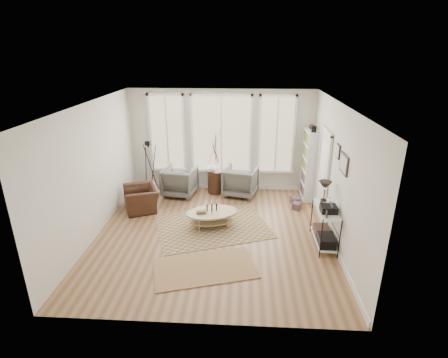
# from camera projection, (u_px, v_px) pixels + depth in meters

# --- Properties ---
(room) EXTENTS (5.50, 5.54, 2.90)m
(room) POSITION_uv_depth(u_px,v_px,m) (214.00, 174.00, 7.42)
(room) COLOR #9B6F4A
(room) RESTS_ON ground
(bay_window) EXTENTS (4.14, 0.12, 2.24)m
(bay_window) POSITION_uv_depth(u_px,v_px,m) (221.00, 136.00, 9.87)
(bay_window) COLOR #CEB67F
(bay_window) RESTS_ON ground
(door) EXTENTS (0.09, 1.06, 2.22)m
(door) POSITION_uv_depth(u_px,v_px,m) (323.00, 172.00, 8.44)
(door) COLOR silver
(door) RESTS_ON ground
(bookcase) EXTENTS (0.31, 0.85, 2.06)m
(bookcase) POSITION_uv_depth(u_px,v_px,m) (309.00, 164.00, 9.51)
(bookcase) COLOR white
(bookcase) RESTS_ON ground
(low_shelf) EXTENTS (0.38, 1.08, 1.30)m
(low_shelf) POSITION_uv_depth(u_px,v_px,m) (325.00, 223.00, 7.32)
(low_shelf) COLOR white
(low_shelf) RESTS_ON ground
(wall_art) EXTENTS (0.04, 0.88, 0.44)m
(wall_art) POSITION_uv_depth(u_px,v_px,m) (342.00, 160.00, 6.85)
(wall_art) COLOR black
(wall_art) RESTS_ON ground
(rug_main) EXTENTS (3.02, 2.64, 0.01)m
(rug_main) POSITION_uv_depth(u_px,v_px,m) (212.00, 226.00, 8.22)
(rug_main) COLOR brown
(rug_main) RESTS_ON ground
(rug_runner) EXTENTS (2.13, 1.56, 0.01)m
(rug_runner) POSITION_uv_depth(u_px,v_px,m) (205.00, 268.00, 6.66)
(rug_runner) COLOR brown
(rug_runner) RESTS_ON ground
(coffee_table) EXTENTS (1.35, 1.06, 0.55)m
(coffee_table) POSITION_uv_depth(u_px,v_px,m) (211.00, 215.00, 8.13)
(coffee_table) COLOR tan
(coffee_table) RESTS_ON ground
(armchair_left) EXTENTS (1.01, 1.03, 0.82)m
(armchair_left) POSITION_uv_depth(u_px,v_px,m) (180.00, 181.00, 9.84)
(armchair_left) COLOR #5E5E5A
(armchair_left) RESTS_ON ground
(armchair_right) EXTENTS (1.07, 1.09, 0.82)m
(armchair_right) POSITION_uv_depth(u_px,v_px,m) (241.00, 181.00, 9.84)
(armchair_right) COLOR #5E5E5A
(armchair_right) RESTS_ON ground
(side_table) EXTENTS (0.44, 0.44, 1.86)m
(side_table) POSITION_uv_depth(u_px,v_px,m) (215.00, 163.00, 9.82)
(side_table) COLOR #3A2015
(side_table) RESTS_ON ground
(vase) EXTENTS (0.25, 0.25, 0.25)m
(vase) POSITION_uv_depth(u_px,v_px,m) (212.00, 168.00, 9.78)
(vase) COLOR silver
(vase) RESTS_ON side_table
(accent_chair) EXTENTS (1.19, 1.13, 0.61)m
(accent_chair) POSITION_uv_depth(u_px,v_px,m) (142.00, 198.00, 8.99)
(accent_chair) COLOR #3A2015
(accent_chair) RESTS_ON ground
(tripod_camera) EXTENTS (0.53, 0.53, 1.52)m
(tripod_camera) POSITION_uv_depth(u_px,v_px,m) (150.00, 169.00, 9.90)
(tripod_camera) COLOR black
(tripod_camera) RESTS_ON ground
(book_stack_near) EXTENTS (0.26, 0.30, 0.17)m
(book_stack_near) POSITION_uv_depth(u_px,v_px,m) (295.00, 200.00, 9.40)
(book_stack_near) COLOR brown
(book_stack_near) RESTS_ON ground
(book_stack_far) EXTENTS (0.27, 0.31, 0.16)m
(book_stack_far) POSITION_uv_depth(u_px,v_px,m) (297.00, 206.00, 9.10)
(book_stack_far) COLOR brown
(book_stack_far) RESTS_ON ground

